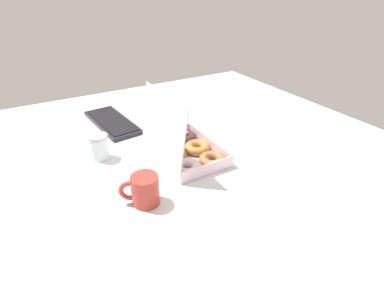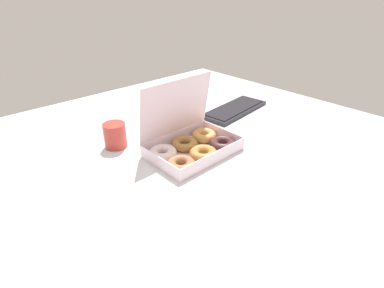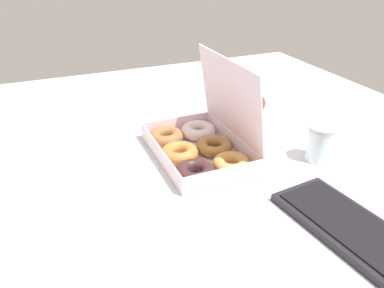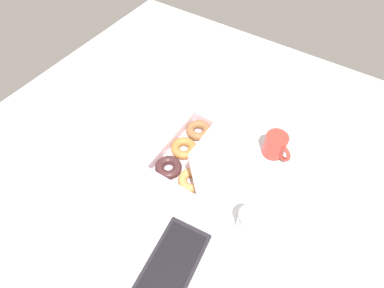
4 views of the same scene
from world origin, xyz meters
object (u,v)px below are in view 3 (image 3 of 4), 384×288
Objects in this scene: donut_box at (200,144)px; coffee_mug at (243,103)px; keyboard at (360,235)px; glass_jar at (320,143)px.

donut_box reaches higher than coffee_mug.
keyboard is 3.90× the size of glass_jar.
glass_jar is (-29.07, 13.19, 4.02)cm from keyboard.
donut_box is 2.90× the size of coffee_mug.
donut_box is at bearing -160.00° from keyboard.
keyboard is 63.49cm from coffee_mug.
donut_box is 3.52× the size of glass_jar.
donut_box is 47.02cm from keyboard.
donut_box is 30.73cm from coffee_mug.
glass_jar is (15.06, 29.25, 1.72)cm from donut_box.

